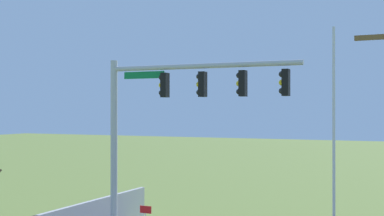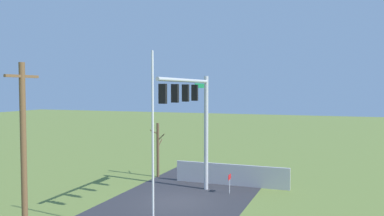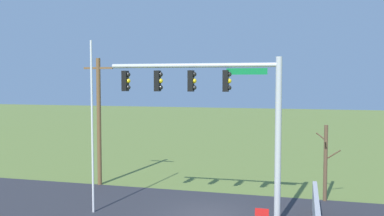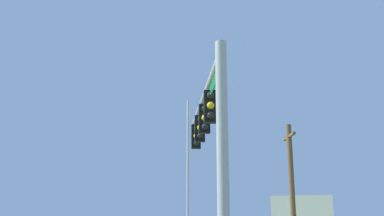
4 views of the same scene
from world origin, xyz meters
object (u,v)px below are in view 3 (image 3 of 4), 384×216
at_px(bare_tree, 326,162).
at_px(open_sign, 262,216).
at_px(signal_mast, 222,103).
at_px(utility_pole, 99,119).
at_px(flagpole, 92,127).

relative_size(bare_tree, open_sign, 3.32).
height_order(signal_mast, utility_pole, utility_pole).
bearing_deg(flagpole, signal_mast, 3.31).
height_order(bare_tree, open_sign, bare_tree).
xyz_separation_m(utility_pole, bare_tree, (13.23, -0.16, -1.95)).
distance_m(signal_mast, flagpole, 6.40).
distance_m(flagpole, utility_pole, 5.60).
bearing_deg(open_sign, signal_mast, 139.55).
bearing_deg(bare_tree, signal_mast, -135.56).
distance_m(signal_mast, open_sign, 5.18).
xyz_separation_m(signal_mast, open_sign, (1.96, -1.67, -4.49)).
xyz_separation_m(flagpole, open_sign, (8.23, -1.31, -3.24)).
bearing_deg(utility_pole, bare_tree, -0.69).
xyz_separation_m(signal_mast, flagpole, (-6.27, -0.36, -1.25)).
bearing_deg(utility_pole, signal_mast, -29.06).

